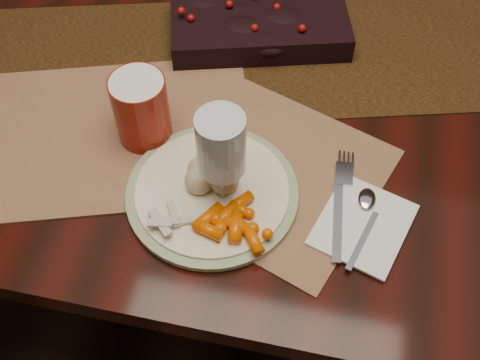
% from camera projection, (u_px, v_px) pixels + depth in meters
% --- Properties ---
extents(floor, '(5.00, 5.00, 0.00)m').
position_uv_depth(floor, '(263.00, 264.00, 1.69)').
color(floor, black).
rests_on(floor, ground).
extents(dining_table, '(1.80, 1.00, 0.75)m').
position_uv_depth(dining_table, '(268.00, 188.00, 1.38)').
color(dining_table, black).
rests_on(dining_table, floor).
extents(table_runner, '(1.58, 0.73, 0.00)m').
position_uv_depth(table_runner, '(307.00, 54.00, 1.10)').
color(table_runner, black).
rests_on(table_runner, dining_table).
extents(centerpiece, '(0.35, 0.25, 0.06)m').
position_uv_depth(centerpiece, '(259.00, 22.00, 1.10)').
color(centerpiece, black).
rests_on(centerpiece, table_runner).
extents(placemat_main, '(0.49, 0.42, 0.00)m').
position_uv_depth(placemat_main, '(247.00, 160.00, 0.95)').
color(placemat_main, '#9C714D').
rests_on(placemat_main, dining_table).
extents(placemat_second, '(0.51, 0.43, 0.00)m').
position_uv_depth(placemat_second, '(121.00, 132.00, 0.99)').
color(placemat_second, '#9B7759').
rests_on(placemat_second, dining_table).
extents(dinner_plate, '(0.26, 0.26, 0.01)m').
position_uv_depth(dinner_plate, '(212.00, 192.00, 0.91)').
color(dinner_plate, '#F9EECE').
rests_on(dinner_plate, placemat_main).
extents(baby_carrots, '(0.13, 0.12, 0.02)m').
position_uv_depth(baby_carrots, '(230.00, 218.00, 0.86)').
color(baby_carrots, '#EF5B00').
rests_on(baby_carrots, dinner_plate).
extents(mashed_potatoes, '(0.08, 0.07, 0.04)m').
position_uv_depth(mashed_potatoes, '(211.00, 169.00, 0.90)').
color(mashed_potatoes, beige).
rests_on(mashed_potatoes, dinner_plate).
extents(turkey_shreds, '(0.08, 0.08, 0.02)m').
position_uv_depth(turkey_shreds, '(168.00, 221.00, 0.86)').
color(turkey_shreds, '#B5A190').
rests_on(turkey_shreds, dinner_plate).
extents(napkin, '(0.16, 0.17, 0.00)m').
position_uv_depth(napkin, '(363.00, 225.00, 0.88)').
color(napkin, white).
rests_on(napkin, placemat_main).
extents(fork, '(0.04, 0.18, 0.00)m').
position_uv_depth(fork, '(339.00, 209.00, 0.89)').
color(fork, '#BEBEBE').
rests_on(fork, napkin).
extents(spoon, '(0.06, 0.14, 0.00)m').
position_uv_depth(spoon, '(364.00, 227.00, 0.87)').
color(spoon, '#A09FB7').
rests_on(spoon, napkin).
extents(red_cup, '(0.11, 0.11, 0.12)m').
position_uv_depth(red_cup, '(141.00, 109.00, 0.93)').
color(red_cup, maroon).
rests_on(red_cup, placemat_main).
extents(wine_glass, '(0.07, 0.07, 0.19)m').
position_uv_depth(wine_glass, '(222.00, 165.00, 0.83)').
color(wine_glass, silver).
rests_on(wine_glass, dining_table).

